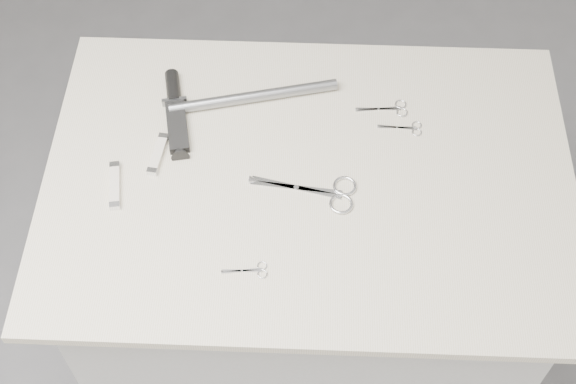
{
  "coord_description": "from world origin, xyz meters",
  "views": [
    {
      "loc": [
        -0.01,
        -0.89,
        2.14
      ],
      "look_at": [
        -0.04,
        -0.04,
        0.92
      ],
      "focal_mm": 50.0,
      "sensor_mm": 36.0,
      "label": 1
    }
  ],
  "objects_px": {
    "embroidery_scissors_a": "(390,109)",
    "plinth": "(305,293)",
    "pocket_knife_a": "(115,185)",
    "embroidery_scissors_b": "(407,128)",
    "metal_rail": "(254,97)",
    "tiny_scissors": "(251,270)",
    "sheathed_knife": "(175,108)",
    "large_shears": "(326,192)",
    "pocket_knife_b": "(158,154)"
  },
  "relations": [
    {
      "from": "pocket_knife_a",
      "to": "plinth",
      "type": "bearing_deg",
      "value": -92.9
    },
    {
      "from": "embroidery_scissors_a",
      "to": "pocket_knife_a",
      "type": "distance_m",
      "value": 0.56
    },
    {
      "from": "embroidery_scissors_a",
      "to": "metal_rail",
      "type": "relative_size",
      "value": 0.3
    },
    {
      "from": "tiny_scissors",
      "to": "plinth",
      "type": "bearing_deg",
      "value": 60.04
    },
    {
      "from": "embroidery_scissors_b",
      "to": "metal_rail",
      "type": "xyz_separation_m",
      "value": [
        -0.3,
        0.06,
        0.01
      ]
    },
    {
      "from": "tiny_scissors",
      "to": "sheathed_knife",
      "type": "relative_size",
      "value": 0.39
    },
    {
      "from": "embroidery_scissors_b",
      "to": "pocket_knife_a",
      "type": "height_order",
      "value": "pocket_knife_a"
    },
    {
      "from": "embroidery_scissors_a",
      "to": "metal_rail",
      "type": "bearing_deg",
      "value": 172.69
    },
    {
      "from": "tiny_scissors",
      "to": "sheathed_knife",
      "type": "distance_m",
      "value": 0.4
    },
    {
      "from": "plinth",
      "to": "embroidery_scissors_a",
      "type": "height_order",
      "value": "embroidery_scissors_a"
    },
    {
      "from": "plinth",
      "to": "metal_rail",
      "type": "bearing_deg",
      "value": 122.22
    },
    {
      "from": "metal_rail",
      "to": "pocket_knife_b",
      "type": "bearing_deg",
      "value": -139.7
    },
    {
      "from": "embroidery_scissors_a",
      "to": "metal_rail",
      "type": "distance_m",
      "value": 0.28
    },
    {
      "from": "plinth",
      "to": "pocket_knife_b",
      "type": "distance_m",
      "value": 0.56
    },
    {
      "from": "embroidery_scissors_b",
      "to": "pocket_knife_b",
      "type": "bearing_deg",
      "value": -167.88
    },
    {
      "from": "embroidery_scissors_a",
      "to": "pocket_knife_a",
      "type": "bearing_deg",
      "value": -162.53
    },
    {
      "from": "embroidery_scissors_b",
      "to": "embroidery_scissors_a",
      "type": "bearing_deg",
      "value": 123.5
    },
    {
      "from": "large_shears",
      "to": "embroidery_scissors_b",
      "type": "xyz_separation_m",
      "value": [
        0.16,
        0.16,
        -0.0
      ]
    },
    {
      "from": "plinth",
      "to": "embroidery_scissors_b",
      "type": "bearing_deg",
      "value": 33.13
    },
    {
      "from": "sheathed_knife",
      "to": "embroidery_scissors_b",
      "type": "bearing_deg",
      "value": -104.82
    },
    {
      "from": "pocket_knife_a",
      "to": "sheathed_knife",
      "type": "bearing_deg",
      "value": -34.61
    },
    {
      "from": "plinth",
      "to": "large_shears",
      "type": "height_order",
      "value": "large_shears"
    },
    {
      "from": "pocket_knife_a",
      "to": "large_shears",
      "type": "bearing_deg",
      "value": -98.91
    },
    {
      "from": "tiny_scissors",
      "to": "sheathed_knife",
      "type": "bearing_deg",
      "value": 110.81
    },
    {
      "from": "tiny_scissors",
      "to": "sheathed_knife",
      "type": "xyz_separation_m",
      "value": [
        -0.17,
        0.36,
        0.01
      ]
    },
    {
      "from": "large_shears",
      "to": "pocket_knife_b",
      "type": "bearing_deg",
      "value": 176.27
    },
    {
      "from": "plinth",
      "to": "metal_rail",
      "type": "relative_size",
      "value": 2.64
    },
    {
      "from": "embroidery_scissors_a",
      "to": "sheathed_knife",
      "type": "xyz_separation_m",
      "value": [
        -0.43,
        -0.02,
        0.01
      ]
    },
    {
      "from": "embroidery_scissors_a",
      "to": "pocket_knife_b",
      "type": "xyz_separation_m",
      "value": [
        -0.45,
        -0.13,
        0.0
      ]
    },
    {
      "from": "large_shears",
      "to": "embroidery_scissors_a",
      "type": "relative_size",
      "value": 1.93
    },
    {
      "from": "large_shears",
      "to": "embroidery_scissors_a",
      "type": "xyz_separation_m",
      "value": [
        0.13,
        0.21,
        -0.0
      ]
    },
    {
      "from": "pocket_knife_b",
      "to": "embroidery_scissors_a",
      "type": "bearing_deg",
      "value": -65.72
    },
    {
      "from": "embroidery_scissors_b",
      "to": "tiny_scissors",
      "type": "relative_size",
      "value": 1.08
    },
    {
      "from": "plinth",
      "to": "sheathed_knife",
      "type": "distance_m",
      "value": 0.57
    },
    {
      "from": "pocket_knife_a",
      "to": "embroidery_scissors_b",
      "type": "bearing_deg",
      "value": -82.67
    },
    {
      "from": "embroidery_scissors_b",
      "to": "sheathed_knife",
      "type": "xyz_separation_m",
      "value": [
        -0.46,
        0.03,
        0.01
      ]
    },
    {
      "from": "embroidery_scissors_b",
      "to": "pocket_knife_b",
      "type": "height_order",
      "value": "pocket_knife_b"
    },
    {
      "from": "embroidery_scissors_a",
      "to": "plinth",
      "type": "bearing_deg",
      "value": -137.36
    },
    {
      "from": "pocket_knife_a",
      "to": "metal_rail",
      "type": "distance_m",
      "value": 0.33
    },
    {
      "from": "pocket_knife_a",
      "to": "pocket_knife_b",
      "type": "bearing_deg",
      "value": -51.94
    },
    {
      "from": "tiny_scissors",
      "to": "large_shears",
      "type": "bearing_deg",
      "value": 47.76
    },
    {
      "from": "plinth",
      "to": "pocket_knife_a",
      "type": "xyz_separation_m",
      "value": [
        -0.36,
        -0.04,
        0.48
      ]
    },
    {
      "from": "embroidery_scissors_b",
      "to": "sheathed_knife",
      "type": "height_order",
      "value": "sheathed_knife"
    },
    {
      "from": "plinth",
      "to": "metal_rail",
      "type": "height_order",
      "value": "metal_rail"
    },
    {
      "from": "plinth",
      "to": "tiny_scissors",
      "type": "distance_m",
      "value": 0.52
    },
    {
      "from": "sheathed_knife",
      "to": "pocket_knife_a",
      "type": "relative_size",
      "value": 1.94
    },
    {
      "from": "metal_rail",
      "to": "large_shears",
      "type": "bearing_deg",
      "value": -56.25
    },
    {
      "from": "pocket_knife_b",
      "to": "metal_rail",
      "type": "distance_m",
      "value": 0.23
    },
    {
      "from": "large_shears",
      "to": "embroidery_scissors_a",
      "type": "distance_m",
      "value": 0.24
    },
    {
      "from": "plinth",
      "to": "tiny_scissors",
      "type": "relative_size",
      "value": 11.24
    }
  ]
}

